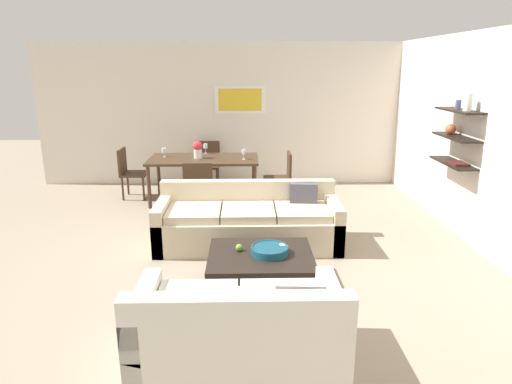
{
  "coord_description": "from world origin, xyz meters",
  "views": [
    {
      "loc": [
        0.06,
        -5.13,
        2.27
      ],
      "look_at": [
        0.19,
        0.2,
        0.75
      ],
      "focal_mm": 31.25,
      "sensor_mm": 36.0,
      "label": 1
    }
  ],
  "objects_px": {
    "candle_jar": "(283,248)",
    "wine_glass_right_near": "(244,152)",
    "apple_on_coffee_table": "(239,248)",
    "decorative_bowl": "(270,250)",
    "wine_glass_left_far": "(164,151)",
    "dining_table": "(204,162)",
    "dining_chair_right_near": "(282,175)",
    "coffee_table": "(261,271)",
    "centerpiece_vase": "(198,149)",
    "sofa_beige": "(249,223)",
    "wine_glass_head": "(205,146)",
    "dining_chair_left_far": "(129,170)",
    "dining_chair_foot": "(199,186)",
    "loveseat_white": "(240,331)",
    "dining_chair_head": "(208,161)"
  },
  "relations": [
    {
      "from": "dining_chair_foot",
      "to": "dining_chair_left_far",
      "type": "xyz_separation_m",
      "value": [
        -1.33,
        1.11,
        0.0
      ]
    },
    {
      "from": "coffee_table",
      "to": "wine_glass_right_near",
      "type": "bearing_deg",
      "value": 93.38
    },
    {
      "from": "coffee_table",
      "to": "centerpiece_vase",
      "type": "bearing_deg",
      "value": 106.75
    },
    {
      "from": "loveseat_white",
      "to": "wine_glass_head",
      "type": "distance_m",
      "value": 4.94
    },
    {
      "from": "dining_table",
      "to": "dining_chair_head",
      "type": "bearing_deg",
      "value": 90.0
    },
    {
      "from": "sofa_beige",
      "to": "candle_jar",
      "type": "relative_size",
      "value": 31.56
    },
    {
      "from": "wine_glass_left_far",
      "to": "decorative_bowl",
      "type": "bearing_deg",
      "value": -63.57
    },
    {
      "from": "decorative_bowl",
      "to": "candle_jar",
      "type": "height_order",
      "value": "decorative_bowl"
    },
    {
      "from": "dining_chair_right_near",
      "to": "decorative_bowl",
      "type": "bearing_deg",
      "value": -97.11
    },
    {
      "from": "loveseat_white",
      "to": "dining_chair_head",
      "type": "xyz_separation_m",
      "value": [
        -0.66,
        5.33,
        0.21
      ]
    },
    {
      "from": "candle_jar",
      "to": "dining_chair_right_near",
      "type": "bearing_deg",
      "value": 85.46
    },
    {
      "from": "decorative_bowl",
      "to": "wine_glass_left_far",
      "type": "xyz_separation_m",
      "value": [
        -1.64,
        3.3,
        0.44
      ]
    },
    {
      "from": "apple_on_coffee_table",
      "to": "wine_glass_right_near",
      "type": "distance_m",
      "value": 3.01
    },
    {
      "from": "loveseat_white",
      "to": "dining_chair_foot",
      "type": "relative_size",
      "value": 1.82
    },
    {
      "from": "dining_chair_right_near",
      "to": "dining_chair_left_far",
      "type": "xyz_separation_m",
      "value": [
        -2.66,
        0.44,
        0.0
      ]
    },
    {
      "from": "loveseat_white",
      "to": "candle_jar",
      "type": "distance_m",
      "value": 1.4
    },
    {
      "from": "dining_chair_head",
      "to": "dining_chair_right_near",
      "type": "relative_size",
      "value": 1.0
    },
    {
      "from": "candle_jar",
      "to": "dining_table",
      "type": "distance_m",
      "value": 3.31
    },
    {
      "from": "sofa_beige",
      "to": "loveseat_white",
      "type": "height_order",
      "value": "same"
    },
    {
      "from": "wine_glass_left_far",
      "to": "wine_glass_head",
      "type": "bearing_deg",
      "value": 24.01
    },
    {
      "from": "loveseat_white",
      "to": "wine_glass_left_far",
      "type": "height_order",
      "value": "wine_glass_left_far"
    },
    {
      "from": "decorative_bowl",
      "to": "wine_glass_head",
      "type": "distance_m",
      "value": 3.76
    },
    {
      "from": "dining_chair_head",
      "to": "centerpiece_vase",
      "type": "bearing_deg",
      "value": -95.88
    },
    {
      "from": "dining_chair_right_near",
      "to": "wine_glass_head",
      "type": "xyz_separation_m",
      "value": [
        -1.33,
        0.64,
        0.37
      ]
    },
    {
      "from": "loveseat_white",
      "to": "centerpiece_vase",
      "type": "relative_size",
      "value": 5.51
    },
    {
      "from": "apple_on_coffee_table",
      "to": "wine_glass_head",
      "type": "bearing_deg",
      "value": 100.29
    },
    {
      "from": "dining_table",
      "to": "wine_glass_right_near",
      "type": "xyz_separation_m",
      "value": [
        0.68,
        -0.12,
        0.19
      ]
    },
    {
      "from": "dining_chair_foot",
      "to": "loveseat_white",
      "type": "bearing_deg",
      "value": -79.48
    },
    {
      "from": "candle_jar",
      "to": "dining_chair_right_near",
      "type": "height_order",
      "value": "dining_chair_right_near"
    },
    {
      "from": "sofa_beige",
      "to": "dining_chair_foot",
      "type": "height_order",
      "value": "dining_chair_foot"
    },
    {
      "from": "sofa_beige",
      "to": "dining_chair_head",
      "type": "bearing_deg",
      "value": 104.61
    },
    {
      "from": "centerpiece_vase",
      "to": "loveseat_white",
      "type": "bearing_deg",
      "value": -80.39
    },
    {
      "from": "wine_glass_left_far",
      "to": "coffee_table",
      "type": "bearing_deg",
      "value": -64.9
    },
    {
      "from": "coffee_table",
      "to": "apple_on_coffee_table",
      "type": "relative_size",
      "value": 14.43
    },
    {
      "from": "dining_table",
      "to": "dining_chair_right_near",
      "type": "height_order",
      "value": "dining_chair_right_near"
    },
    {
      "from": "centerpiece_vase",
      "to": "wine_glass_head",
      "type": "bearing_deg",
      "value": 77.86
    },
    {
      "from": "apple_on_coffee_table",
      "to": "sofa_beige",
      "type": "bearing_deg",
      "value": 84.2
    },
    {
      "from": "dining_chair_head",
      "to": "coffee_table",
      "type": "bearing_deg",
      "value": -78.02
    },
    {
      "from": "candle_jar",
      "to": "wine_glass_right_near",
      "type": "xyz_separation_m",
      "value": [
        -0.42,
        2.99,
        0.45
      ]
    },
    {
      "from": "wine_glass_left_far",
      "to": "apple_on_coffee_table",
      "type": "bearing_deg",
      "value": -67.66
    },
    {
      "from": "apple_on_coffee_table",
      "to": "dining_chair_right_near",
      "type": "distance_m",
      "value": 2.96
    },
    {
      "from": "wine_glass_right_near",
      "to": "centerpiece_vase",
      "type": "distance_m",
      "value": 0.78
    },
    {
      "from": "wine_glass_left_far",
      "to": "dining_chair_left_far",
      "type": "bearing_deg",
      "value": 171.37
    },
    {
      "from": "loveseat_white",
      "to": "wine_glass_right_near",
      "type": "bearing_deg",
      "value": 89.67
    },
    {
      "from": "dining_table",
      "to": "wine_glass_left_far",
      "type": "bearing_deg",
      "value": 170.05
    },
    {
      "from": "wine_glass_head",
      "to": "apple_on_coffee_table",
      "type": "bearing_deg",
      "value": -79.71
    },
    {
      "from": "decorative_bowl",
      "to": "dining_chair_right_near",
      "type": "bearing_deg",
      "value": 82.89
    },
    {
      "from": "wine_glass_right_near",
      "to": "wine_glass_left_far",
      "type": "relative_size",
      "value": 1.09
    },
    {
      "from": "wine_glass_right_near",
      "to": "centerpiece_vase",
      "type": "bearing_deg",
      "value": 171.54
    },
    {
      "from": "wine_glass_right_near",
      "to": "wine_glass_head",
      "type": "xyz_separation_m",
      "value": [
        -0.68,
        0.54,
        0.01
      ]
    }
  ]
}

